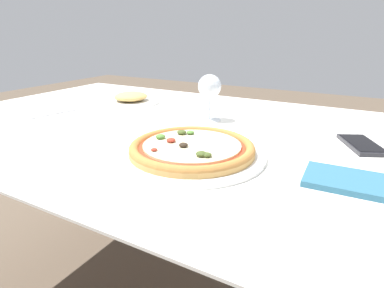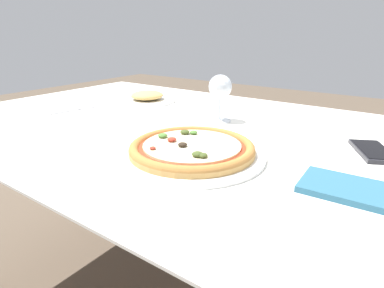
{
  "view_description": "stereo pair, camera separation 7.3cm",
  "coord_description": "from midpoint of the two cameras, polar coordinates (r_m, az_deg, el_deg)",
  "views": [
    {
      "loc": [
        0.58,
        -0.78,
        1.02
      ],
      "look_at": [
        0.24,
        -0.18,
        0.77
      ],
      "focal_mm": 30.0,
      "sensor_mm": 36.0,
      "label": 1
    },
    {
      "loc": [
        0.64,
        -0.74,
        1.02
      ],
      "look_at": [
        0.24,
        -0.18,
        0.77
      ],
      "focal_mm": 30.0,
      "sensor_mm": 36.0,
      "label": 2
    }
  ],
  "objects": [
    {
      "name": "dining_table",
      "position": [
        1.04,
        -8.55,
        -0.54
      ],
      "size": [
        1.48,
        1.01,
        0.74
      ],
      "color": "brown",
      "rests_on": "ground_plane"
    },
    {
      "name": "pizza_plate",
      "position": [
        0.73,
        -2.86,
        -1.03
      ],
      "size": [
        0.34,
        0.34,
        0.04
      ],
      "color": "white",
      "rests_on": "dining_table"
    },
    {
      "name": "fork",
      "position": [
        1.22,
        -24.68,
        4.96
      ],
      "size": [
        0.05,
        0.17,
        0.0
      ],
      "color": "silver",
      "rests_on": "dining_table"
    },
    {
      "name": "wine_glass_far_left",
      "position": [
        1.01,
        1.05,
        9.87
      ],
      "size": [
        0.07,
        0.07,
        0.15
      ],
      "color": "silver",
      "rests_on": "dining_table"
    },
    {
      "name": "cell_phone",
      "position": [
        0.88,
        25.88,
        -0.15
      ],
      "size": [
        0.13,
        0.16,
        0.01
      ],
      "color": "#232328",
      "rests_on": "dining_table"
    },
    {
      "name": "side_plate",
      "position": [
        1.31,
        -12.38,
        7.82
      ],
      "size": [
        0.22,
        0.22,
        0.04
      ],
      "color": "white",
      "rests_on": "dining_table"
    },
    {
      "name": "napkin_folded",
      "position": [
        0.66,
        22.9,
        -6.06
      ],
      "size": [
        0.15,
        0.12,
        0.01
      ],
      "color": "#2D607A",
      "rests_on": "dining_table"
    }
  ]
}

